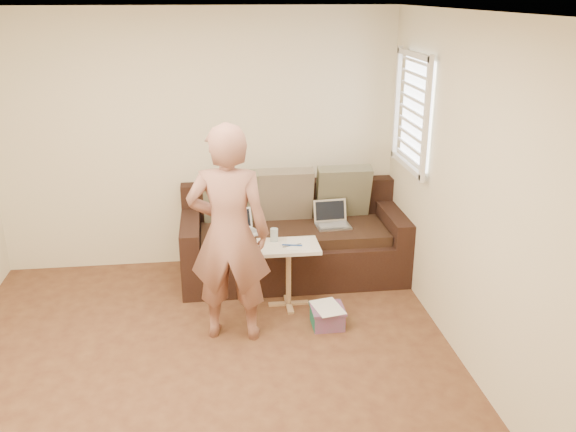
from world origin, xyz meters
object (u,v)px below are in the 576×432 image
object	(u,v)px
sofa	(293,236)
side_table	(289,275)
laptop_white	(244,234)
person	(229,234)
laptop_silver	(333,227)
drinking_glass	(274,235)
striped_box	(327,316)

from	to	relation	value
sofa	side_table	world-z (taller)	sofa
laptop_white	side_table	bearing A→B (deg)	-79.28
person	side_table	size ratio (longest dim) A/B	3.03
laptop_silver	laptop_white	world-z (taller)	laptop_silver
drinking_glass	laptop_white	bearing A→B (deg)	123.21
laptop_silver	person	size ratio (longest dim) A/B	0.18
laptop_silver	laptop_white	size ratio (longest dim) A/B	1.11
laptop_silver	striped_box	distance (m)	1.12
laptop_white	striped_box	distance (m)	1.20
sofa	laptop_white	bearing A→B (deg)	-165.17
laptop_white	drinking_glass	xyz separation A→B (m)	(0.25, -0.39, 0.14)
sofa	person	world-z (taller)	person
laptop_white	person	world-z (taller)	person
laptop_white	drinking_glass	size ratio (longest dim) A/B	2.52
striped_box	laptop_silver	bearing A→B (deg)	76.56
laptop_silver	drinking_glass	size ratio (longest dim) A/B	2.80
laptop_white	person	distance (m)	1.03
side_table	laptop_white	bearing A→B (deg)	127.09
laptop_silver	side_table	size ratio (longest dim) A/B	0.56
laptop_silver	person	bearing A→B (deg)	-139.53
laptop_white	sofa	bearing A→B (deg)	-11.55
sofa	laptop_white	distance (m)	0.53
sofa	striped_box	xyz separation A→B (m)	(0.16, -1.04, -0.34)
laptop_white	side_table	size ratio (longest dim) A/B	0.50
side_table	striped_box	size ratio (longest dim) A/B	2.10
drinking_glass	striped_box	bearing A→B (deg)	-52.31
person	drinking_glass	bearing A→B (deg)	-117.58
drinking_glass	striped_box	size ratio (longest dim) A/B	0.42
laptop_white	striped_box	xyz separation A→B (m)	(0.66, -0.91, -0.43)
side_table	striped_box	bearing A→B (deg)	-55.72
sofa	person	bearing A→B (deg)	-121.69
sofa	laptop_silver	bearing A→B (deg)	-5.78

